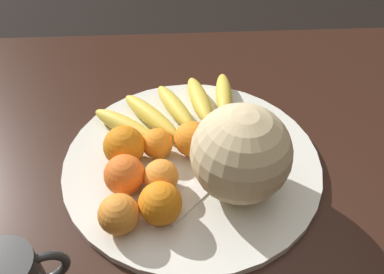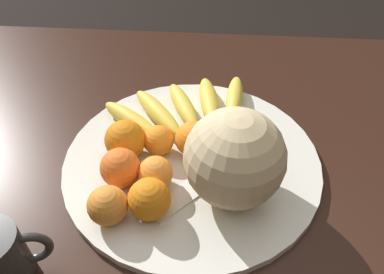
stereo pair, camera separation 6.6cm
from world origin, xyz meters
The scene contains 12 objects.
kitchen_table centered at (0.00, 0.00, 0.61)m, with size 1.31×0.95×0.71m.
fruit_bowl centered at (0.02, -0.04, 0.72)m, with size 0.47×0.47×0.02m.
melon centered at (0.09, -0.12, 0.80)m, with size 0.16×0.16×0.16m.
banana_bunch centered at (-0.01, 0.08, 0.74)m, with size 0.30×0.23×0.04m.
orange_front_left centered at (-0.04, -0.03, 0.75)m, with size 0.06×0.06×0.06m.
orange_front_right centered at (-0.04, -0.17, 0.76)m, with size 0.07×0.07×0.07m.
orange_mid_center centered at (-0.10, -0.18, 0.75)m, with size 0.06×0.06×0.06m.
orange_back_left centered at (-0.10, -0.11, 0.76)m, with size 0.07×0.07×0.07m.
orange_back_right centered at (0.02, -0.03, 0.76)m, with size 0.07×0.07×0.07m.
orange_top_small centered at (-0.04, -0.11, 0.75)m, with size 0.06×0.06×0.06m.
orange_side_extra centered at (-0.10, -0.04, 0.76)m, with size 0.07×0.07×0.07m.
produce_tag centered at (0.00, -0.15, 0.72)m, with size 0.09×0.09×0.00m.
Camera 1 is at (-0.01, -0.52, 1.22)m, focal length 35.00 mm.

